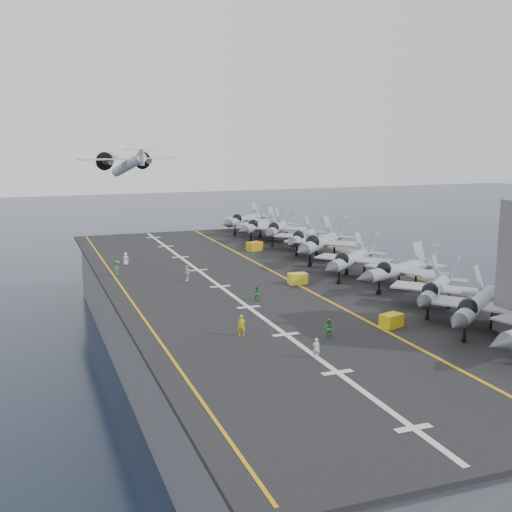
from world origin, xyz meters
name	(u,v)px	position (x,y,z in m)	size (l,w,h in m)	color
ground	(267,364)	(0.00, 0.00, 0.00)	(500.00, 500.00, 0.00)	#142135
hull	(267,325)	(0.00, 0.00, 5.00)	(36.00, 90.00, 10.00)	#56595E
flight_deck	(267,284)	(0.00, 0.00, 10.20)	(38.00, 92.00, 0.40)	black
foul_line	(290,281)	(3.00, 0.00, 10.42)	(0.35, 90.00, 0.02)	gold
landing_centerline	(220,286)	(-6.00, 0.00, 10.42)	(0.50, 90.00, 0.02)	silver
deck_edge_port	(127,294)	(-17.00, 0.00, 10.42)	(0.25, 90.00, 0.02)	gold
deck_edge_stbd	(398,272)	(18.50, 0.00, 10.42)	(0.25, 90.00, 0.02)	gold
fighter_jet_1	(476,304)	(10.77, -24.74, 12.87)	(17.04, 16.25, 4.94)	gray
fighter_jet_2	(436,288)	(11.47, -17.73, 12.78)	(16.21, 16.06, 4.76)	#8E969D
fighter_jet_3	(400,268)	(13.26, -8.41, 12.84)	(16.54, 13.91, 4.88)	#A3ABB3
fighter_jet_4	(352,258)	(10.95, -0.96, 12.90)	(17.19, 16.61, 5.00)	#A0A7B0
fighter_jet_5	(322,241)	(12.26, 10.32, 13.24)	(19.35, 19.24, 5.68)	#9EA7AE
fighter_jet_6	(305,236)	(13.05, 17.85, 12.89)	(16.65, 17.10, 4.98)	#9399A3
fighter_jet_7	(278,227)	(12.48, 27.31, 12.98)	(16.51, 17.84, 5.15)	#8F969F
fighter_jet_8	(262,225)	(11.40, 31.82, 12.93)	(17.39, 16.93, 5.07)	#96A0A8
tow_cart_a	(391,320)	(4.18, -21.16, 11.02)	(2.38, 1.93, 1.24)	gold
tow_cart_b	(298,279)	(3.20, -1.84, 11.05)	(2.25, 1.53, 1.30)	yellow
tow_cart_c	(255,246)	(6.20, 21.48, 11.09)	(2.67, 2.20, 1.37)	gold
crew_1	(242,326)	(-9.81, -18.94, 11.35)	(1.36, 1.17, 1.91)	yellow
crew_2	(256,293)	(-4.20, -7.53, 11.20)	(1.12, 0.94, 1.59)	#248634
crew_3	(117,268)	(-16.48, 10.54, 11.37)	(1.24, 1.39, 1.93)	green
crew_4	(187,273)	(-8.94, 4.31, 11.38)	(1.15, 1.37, 1.95)	silver
crew_5	(126,259)	(-14.45, 16.80, 11.29)	(1.28, 1.13, 1.79)	white
crew_6	(316,348)	(-6.12, -26.51, 11.24)	(1.17, 0.95, 1.68)	silver
crew_7	(328,328)	(-2.75, -21.94, 11.25)	(1.20, 1.02, 1.69)	#268C33
transport_plane	(129,165)	(-6.31, 62.48, 22.20)	(23.71, 19.12, 4.89)	silver
fighter_jet_9	(246,219)	(11.40, 40.32, 12.93)	(17.39, 16.93, 5.07)	#96A0A8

